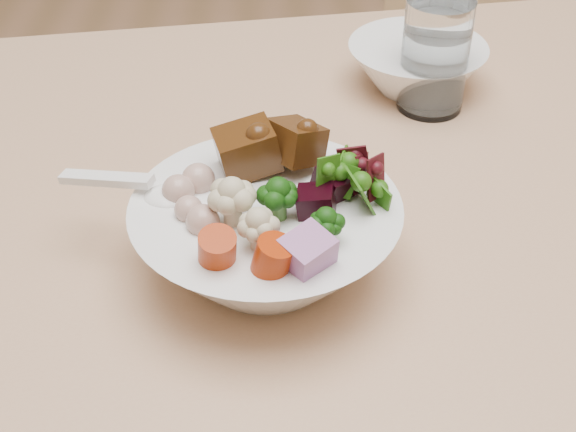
{
  "coord_description": "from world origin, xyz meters",
  "views": [
    {
      "loc": [
        -0.19,
        -0.72,
        1.17
      ],
      "look_at": [
        -0.17,
        -0.18,
        0.75
      ],
      "focal_mm": 50.0,
      "sensor_mm": 36.0,
      "label": 1
    }
  ],
  "objects_px": {
    "chair_far": "(495,42)",
    "food_bowl": "(268,231)",
    "water_glass": "(434,60)",
    "side_bowl": "(416,67)"
  },
  "relations": [
    {
      "from": "chair_far",
      "to": "food_bowl",
      "type": "xyz_separation_m",
      "value": [
        -0.42,
        -0.81,
        0.21
      ]
    },
    {
      "from": "chair_far",
      "to": "food_bowl",
      "type": "relative_size",
      "value": 3.83
    },
    {
      "from": "chair_far",
      "to": "food_bowl",
      "type": "height_order",
      "value": "chair_far"
    },
    {
      "from": "food_bowl",
      "to": "water_glass",
      "type": "height_order",
      "value": "water_glass"
    },
    {
      "from": "chair_far",
      "to": "food_bowl",
      "type": "distance_m",
      "value": 0.94
    },
    {
      "from": "food_bowl",
      "to": "side_bowl",
      "type": "relative_size",
      "value": 1.41
    },
    {
      "from": "chair_far",
      "to": "water_glass",
      "type": "relative_size",
      "value": 6.84
    },
    {
      "from": "food_bowl",
      "to": "water_glass",
      "type": "bearing_deg",
      "value": 55.66
    },
    {
      "from": "chair_far",
      "to": "side_bowl",
      "type": "relative_size",
      "value": 5.4
    },
    {
      "from": "water_glass",
      "to": "chair_far",
      "type": "bearing_deg",
      "value": 66.59
    }
  ]
}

